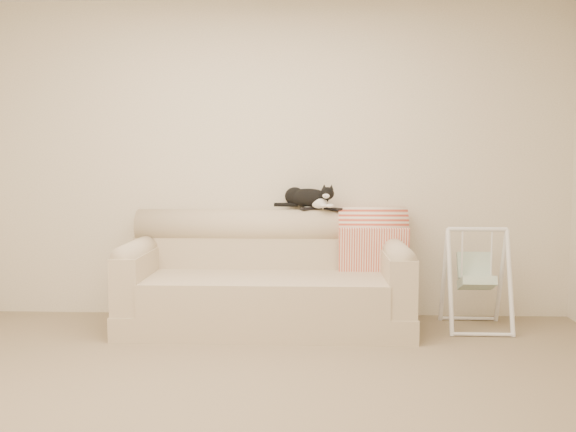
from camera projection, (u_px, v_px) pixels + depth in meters
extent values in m
plane|color=#79654B|center=(241.00, 403.00, 3.44)|extent=(5.00, 5.00, 0.00)
cube|color=beige|center=(267.00, 160.00, 5.31)|extent=(5.00, 0.04, 2.60)
cube|color=beige|center=(128.00, 160.00, 1.33)|extent=(5.00, 0.04, 2.60)
cube|color=tan|center=(267.00, 317.00, 4.95)|extent=(2.20, 0.90, 0.18)
cube|color=tan|center=(265.00, 293.00, 4.82)|extent=(1.80, 0.68, 0.24)
cube|color=tan|center=(269.00, 266.00, 5.26)|extent=(2.20, 0.22, 0.50)
cylinder|color=tan|center=(269.00, 227.00, 5.23)|extent=(2.16, 0.28, 0.28)
cube|color=tan|center=(139.00, 278.00, 4.96)|extent=(0.20, 0.88, 0.42)
cylinder|color=tan|center=(139.00, 251.00, 4.94)|extent=(0.18, 0.84, 0.18)
cube|color=tan|center=(396.00, 280.00, 4.88)|extent=(0.20, 0.88, 0.42)
cylinder|color=tan|center=(396.00, 252.00, 4.87)|extent=(0.18, 0.84, 0.18)
cube|color=black|center=(311.00, 208.00, 5.20)|extent=(0.18, 0.14, 0.02)
cube|color=gray|center=(311.00, 207.00, 5.20)|extent=(0.10, 0.08, 0.01)
cube|color=black|center=(333.00, 209.00, 5.17)|extent=(0.15, 0.16, 0.02)
ellipsoid|color=black|center=(309.00, 198.00, 5.21)|extent=(0.39, 0.28, 0.15)
ellipsoid|color=black|center=(295.00, 196.00, 5.26)|extent=(0.21, 0.20, 0.15)
ellipsoid|color=white|center=(319.00, 202.00, 5.15)|extent=(0.16, 0.13, 0.10)
ellipsoid|color=black|center=(327.00, 193.00, 5.11)|extent=(0.14, 0.15, 0.10)
ellipsoid|color=white|center=(326.00, 196.00, 5.07)|extent=(0.07, 0.06, 0.04)
sphere|color=#BF7272|center=(325.00, 196.00, 5.05)|extent=(0.01, 0.01, 0.01)
cone|color=black|center=(324.00, 187.00, 5.12)|extent=(0.05, 0.05, 0.05)
cone|color=black|center=(331.00, 187.00, 5.10)|extent=(0.06, 0.07, 0.05)
sphere|color=olive|center=(323.00, 193.00, 5.08)|extent=(0.02, 0.02, 0.02)
sphere|color=olive|center=(328.00, 193.00, 5.06)|extent=(0.02, 0.02, 0.02)
ellipsoid|color=white|center=(324.00, 206.00, 5.10)|extent=(0.09, 0.10, 0.03)
ellipsoid|color=white|center=(330.00, 206.00, 5.08)|extent=(0.09, 0.10, 0.03)
cylinder|color=black|center=(286.00, 205.00, 5.23)|extent=(0.19, 0.03, 0.03)
cylinder|color=#C53E28|center=(372.00, 227.00, 5.20)|extent=(0.55, 0.33, 0.33)
cube|color=#C53E28|center=(374.00, 254.00, 5.05)|extent=(0.55, 0.09, 0.42)
cylinder|color=white|center=(450.00, 282.00, 4.82)|extent=(0.04, 0.27, 0.78)
cylinder|color=white|center=(444.00, 276.00, 5.06)|extent=(0.04, 0.27, 0.78)
cylinder|color=white|center=(510.00, 282.00, 4.80)|extent=(0.04, 0.27, 0.78)
cylinder|color=white|center=(501.00, 276.00, 5.04)|extent=(0.04, 0.27, 0.78)
cylinder|color=white|center=(477.00, 229.00, 4.90)|extent=(0.45, 0.04, 0.03)
cylinder|color=white|center=(483.00, 334.00, 4.72)|extent=(0.45, 0.03, 0.03)
cylinder|color=white|center=(468.00, 318.00, 5.20)|extent=(0.45, 0.03, 0.03)
cube|color=white|center=(477.00, 283.00, 4.91)|extent=(0.26, 0.24, 0.15)
cube|color=white|center=(474.00, 265.00, 5.00)|extent=(0.26, 0.12, 0.21)
cylinder|color=white|center=(462.00, 253.00, 4.92)|extent=(0.01, 0.01, 0.37)
cylinder|color=white|center=(492.00, 253.00, 4.91)|extent=(0.01, 0.01, 0.37)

